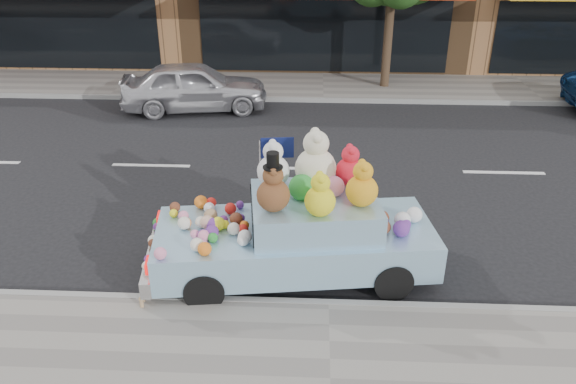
{
  "coord_description": "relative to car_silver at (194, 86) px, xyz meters",
  "views": [
    {
      "loc": [
        -0.27,
        -11.64,
        5.24
      ],
      "look_at": [
        -0.66,
        -3.69,
        1.25
      ],
      "focal_mm": 35.0,
      "sensor_mm": 36.0,
      "label": 1
    }
  ],
  "objects": [
    {
      "name": "art_car",
      "position": [
        3.26,
        -8.14,
        0.12
      ],
      "size": [
        4.67,
        2.32,
        2.3
      ],
      "rotation": [
        0.0,
        0.0,
        0.13
      ],
      "color": "black",
      "rests_on": "ground"
    },
    {
      "name": "near_sidewalk",
      "position": [
        3.75,
        -10.57,
        -0.65
      ],
      "size": [
        60.0,
        3.0,
        0.12
      ],
      "primitive_type": "cube",
      "color": "gray",
      "rests_on": "ground"
    },
    {
      "name": "far_kerb",
      "position": [
        3.75,
        0.93,
        -0.64
      ],
      "size": [
        60.0,
        0.12,
        0.13
      ],
      "primitive_type": "cube",
      "color": "gray",
      "rests_on": "ground"
    },
    {
      "name": "far_sidewalk",
      "position": [
        3.75,
        2.43,
        -0.65
      ],
      "size": [
        60.0,
        3.0,
        0.12
      ],
      "primitive_type": "cube",
      "color": "gray",
      "rests_on": "ground"
    },
    {
      "name": "car_silver",
      "position": [
        0.0,
        0.0,
        0.0
      ],
      "size": [
        4.37,
        2.3,
        1.42
      ],
      "primitive_type": "imported",
      "rotation": [
        0.0,
        0.0,
        1.73
      ],
      "color": "silver",
      "rests_on": "ground"
    },
    {
      "name": "near_kerb",
      "position": [
        3.75,
        -9.07,
        -0.64
      ],
      "size": [
        60.0,
        0.12,
        0.13
      ],
      "primitive_type": "cube",
      "color": "gray",
      "rests_on": "ground"
    },
    {
      "name": "ground",
      "position": [
        3.75,
        -4.07,
        -0.71
      ],
      "size": [
        120.0,
        120.0,
        0.0
      ],
      "primitive_type": "plane",
      "color": "black",
      "rests_on": "ground"
    }
  ]
}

